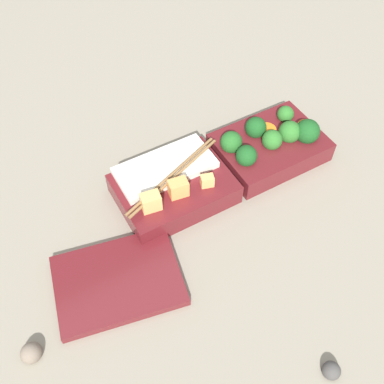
{
  "coord_description": "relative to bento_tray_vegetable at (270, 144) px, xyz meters",
  "views": [
    {
      "loc": [
        0.31,
        0.4,
        0.6
      ],
      "look_at": [
        0.09,
        0.02,
        0.04
      ],
      "focal_mm": 42.0,
      "sensor_mm": 36.0,
      "label": 1
    }
  ],
  "objects": [
    {
      "name": "ground_plane",
      "position": [
        0.09,
        0.01,
        -0.03
      ],
      "size": [
        3.0,
        3.0,
        0.0
      ],
      "primitive_type": "plane",
      "color": "gray"
    },
    {
      "name": "bento_lid",
      "position": [
        0.34,
        0.1,
        -0.02
      ],
      "size": [
        0.2,
        0.16,
        0.01
      ],
      "primitive_type": "cube",
      "rotation": [
        0.0,
        0.0,
        -0.2
      ],
      "color": "maroon",
      "rests_on": "ground_plane"
    },
    {
      "name": "pebble_1",
      "position": [
        0.48,
        0.14,
        -0.02
      ],
      "size": [
        0.03,
        0.03,
        0.03
      ],
      "primitive_type": "sphere",
      "color": "#7A6B5B",
      "rests_on": "ground_plane"
    },
    {
      "name": "bento_tray_rice",
      "position": [
        0.19,
        -0.0,
        -0.0
      ],
      "size": [
        0.2,
        0.13,
        0.07
      ],
      "color": "maroon",
      "rests_on": "ground_plane"
    },
    {
      "name": "bento_tray_vegetable",
      "position": [
        0.0,
        0.0,
        0.0
      ],
      "size": [
        0.18,
        0.13,
        0.07
      ],
      "color": "maroon",
      "rests_on": "ground_plane"
    },
    {
      "name": "pebble_2",
      "position": [
        0.15,
        0.35,
        -0.02
      ],
      "size": [
        0.02,
        0.02,
        0.02
      ],
      "primitive_type": "sphere",
      "color": "#474442",
      "rests_on": "ground_plane"
    }
  ]
}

